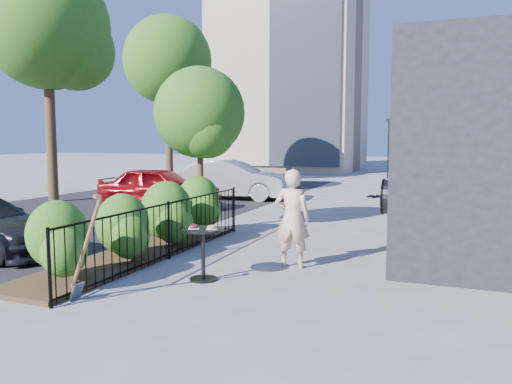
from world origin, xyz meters
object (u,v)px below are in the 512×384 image
at_px(patio_tree, 201,118).
at_px(street_tree_far, 168,66).
at_px(shovel, 84,254).
at_px(car_red, 160,188).
at_px(cafe_table, 203,245).
at_px(woman, 292,218).
at_px(car_silver, 232,180).
at_px(street_tree_near, 47,34).

height_order(patio_tree, street_tree_far, street_tree_far).
height_order(shovel, car_red, shovel).
bearing_deg(cafe_table, patio_tree, 117.82).
height_order(woman, car_silver, woman).
bearing_deg(street_tree_near, street_tree_far, 90.00).
bearing_deg(street_tree_near, cafe_table, -35.81).
height_order(street_tree_far, cafe_table, street_tree_far).
bearing_deg(car_red, street_tree_far, 22.53).
height_order(patio_tree, shovel, patio_tree).
bearing_deg(cafe_table, street_tree_near, 144.19).
relative_size(shovel, car_red, 0.39).
xyz_separation_m(cafe_table, woman, (1.08, 1.32, 0.29)).
bearing_deg(street_tree_near, car_silver, 29.84).
bearing_deg(patio_tree, shovel, -79.67).
xyz_separation_m(cafe_table, car_silver, (-4.12, 10.21, 0.16)).
bearing_deg(car_silver, car_red, 154.17).
distance_m(shovel, car_red, 9.50).
xyz_separation_m(street_tree_near, car_silver, (5.59, 3.21, -5.18)).
relative_size(street_tree_near, street_tree_far, 1.00).
xyz_separation_m(cafe_table, shovel, (-1.03, -1.56, 0.10)).
xyz_separation_m(patio_tree, car_red, (-3.22, 3.17, -2.08)).
bearing_deg(car_silver, cafe_table, -164.92).
distance_m(patio_tree, car_red, 4.97).
bearing_deg(street_tree_near, shovel, -44.60).
relative_size(street_tree_near, car_red, 2.06).
relative_size(patio_tree, woman, 2.26).
bearing_deg(car_red, woman, -138.48).
xyz_separation_m(patio_tree, street_tree_far, (-7.70, 11.20, 3.15)).
bearing_deg(shovel, patio_tree, 100.33).
bearing_deg(patio_tree, car_silver, 108.23).
relative_size(patio_tree, shovel, 2.55).
distance_m(street_tree_far, shovel, 19.41).
bearing_deg(street_tree_near, patio_tree, -22.57).
bearing_deg(car_red, car_silver, -25.57).
distance_m(patio_tree, car_silver, 7.04).
bearing_deg(street_tree_near, woman, -27.80).
height_order(street_tree_far, shovel, street_tree_far).
distance_m(street_tree_far, car_silver, 9.00).
bearing_deg(shovel, car_red, 116.22).
bearing_deg(car_silver, patio_tree, -168.65).
bearing_deg(car_red, shovel, -160.39).
relative_size(woman, car_red, 0.43).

